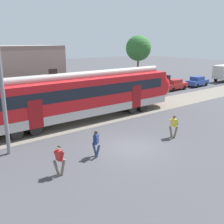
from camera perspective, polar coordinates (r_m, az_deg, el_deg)
The scene contains 8 objects.
ground_plane at distance 17.62m, azimuth 4.30°, elevation -7.70°, with size 160.00×160.00×0.00m, color #424247.
pedestrian_red at distance 14.09m, azimuth -11.43°, elevation -9.82°, with size 0.64×0.53×1.67m.
pedestrian_navy at distance 15.93m, azimuth -3.49°, elevation -6.50°, with size 0.49×0.71×1.67m.
pedestrian_yellow at distance 19.52m, azimuth 13.34°, elevation -2.66°, with size 0.60×0.62×1.67m.
parked_car_tan at distance 34.64m, azimuth 9.06°, elevation 4.99°, with size 4.09×1.93×1.54m.
parked_car_red at distance 38.70m, azimuth 13.50°, elevation 5.83°, with size 4.02×1.79×1.54m.
parked_car_blue at distance 42.82m, azimuth 18.11°, elevation 6.37°, with size 4.08×1.92×1.54m.
street_tree_right at distance 43.87m, azimuth 5.76°, elevation 13.64°, with size 4.09×4.09×7.72m.
Camera 1 is at (-10.97, -11.95, 6.87)m, focal length 42.00 mm.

